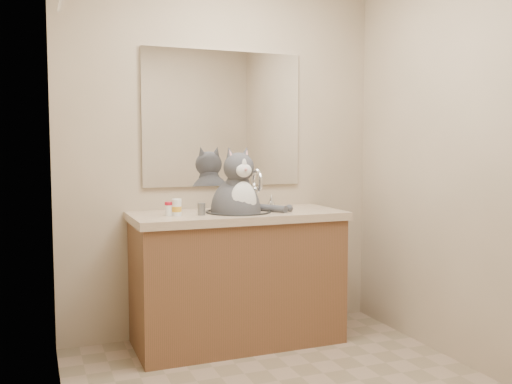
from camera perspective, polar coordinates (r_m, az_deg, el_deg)
room at (r=2.71m, az=5.00°, el=3.13°), size 2.22×2.52×2.42m
vanity at (r=3.70m, az=-1.86°, el=-8.27°), size 1.34×0.59×1.12m
mirror at (r=3.86m, az=-3.28°, el=7.32°), size 1.10×0.02×0.90m
shower_curtain at (r=2.54m, az=-17.79°, el=-1.01°), size 0.02×1.30×1.93m
cat at (r=3.59m, az=-1.91°, el=-1.38°), size 0.47×0.37×0.63m
pill_bottle_redcap at (r=3.46m, az=-8.71°, el=-1.66°), size 0.06×0.06×0.08m
pill_bottle_orange at (r=3.46m, az=-7.94°, el=-1.56°), size 0.07×0.07×0.10m
grey_canister at (r=3.47m, az=-5.49°, el=-1.72°), size 0.05×0.05×0.07m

